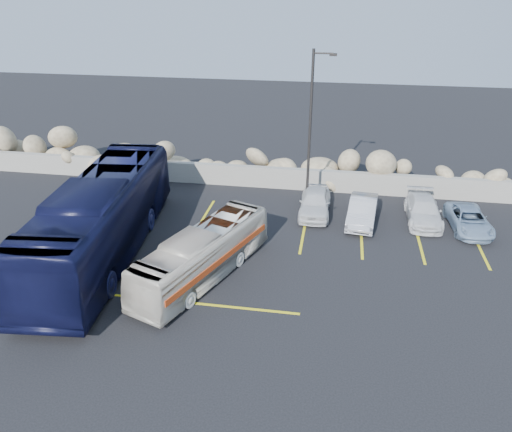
% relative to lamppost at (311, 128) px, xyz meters
% --- Properties ---
extents(ground, '(90.00, 90.00, 0.00)m').
position_rel_lamppost_xyz_m(ground, '(-2.56, -9.50, -4.30)').
color(ground, black).
rests_on(ground, ground).
extents(seawall, '(60.00, 0.40, 1.20)m').
position_rel_lamppost_xyz_m(seawall, '(-2.56, 2.50, -3.70)').
color(seawall, gray).
rests_on(seawall, ground).
extents(riprap_pile, '(54.00, 2.80, 2.60)m').
position_rel_lamppost_xyz_m(riprap_pile, '(-2.56, 3.70, -3.00)').
color(riprap_pile, '#968262').
rests_on(riprap_pile, ground).
extents(parking_lines, '(18.16, 9.36, 0.01)m').
position_rel_lamppost_xyz_m(parking_lines, '(2.09, -3.93, -4.29)').
color(parking_lines, yellow).
rests_on(parking_lines, ground).
extents(lamppost, '(1.14, 0.18, 8.00)m').
position_rel_lamppost_xyz_m(lamppost, '(0.00, 0.00, 0.00)').
color(lamppost, '#2B2826').
rests_on(lamppost, ground).
extents(vintage_bus, '(4.25, 7.55, 2.07)m').
position_rel_lamppost_xyz_m(vintage_bus, '(-3.61, -7.46, -3.26)').
color(vintage_bus, silver).
rests_on(vintage_bus, ground).
extents(tour_coach, '(4.03, 12.50, 3.42)m').
position_rel_lamppost_xyz_m(tour_coach, '(-8.32, -6.29, -2.58)').
color(tour_coach, '#0F1133').
rests_on(tour_coach, ground).
extents(car_a, '(1.53, 3.78, 1.28)m').
position_rel_lamppost_xyz_m(car_a, '(0.42, -0.68, -3.65)').
color(car_a, silver).
rests_on(car_a, ground).
extents(car_b, '(1.67, 3.82, 1.22)m').
position_rel_lamppost_xyz_m(car_b, '(2.77, -1.30, -3.69)').
color(car_b, silver).
rests_on(car_b, ground).
extents(car_c, '(1.58, 3.87, 1.12)m').
position_rel_lamppost_xyz_m(car_c, '(5.74, -0.63, -3.73)').
color(car_c, silver).
rests_on(car_c, ground).
extents(car_d, '(1.91, 3.73, 1.01)m').
position_rel_lamppost_xyz_m(car_d, '(7.77, -1.25, -3.79)').
color(car_d, '#7F98B4').
rests_on(car_d, ground).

